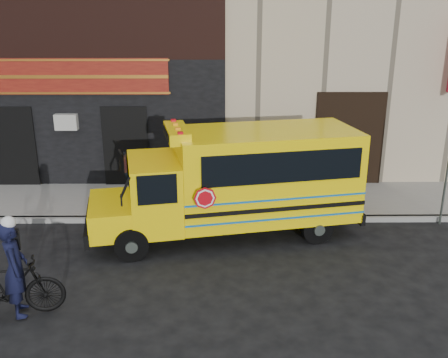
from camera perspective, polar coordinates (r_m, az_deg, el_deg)
ground at (r=11.60m, az=0.42°, el=-10.02°), size 120.00×120.00×0.00m
curb at (r=13.90m, az=0.26°, el=-4.59°), size 40.00×0.20×0.15m
sidewalk at (r=15.29m, az=0.19°, el=-2.37°), size 40.00×3.00×0.15m
school_bus at (r=12.70m, az=1.85°, el=0.03°), size 7.18×3.44×2.92m
sign_pole at (r=14.51m, az=24.21°, el=0.86°), size 0.09×0.24×2.76m
bicycle at (r=10.46m, az=-23.18°, el=-11.40°), size 2.05×0.94×1.19m
cyclist at (r=10.26m, az=-22.73°, el=-9.68°), size 0.67×0.81×1.90m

